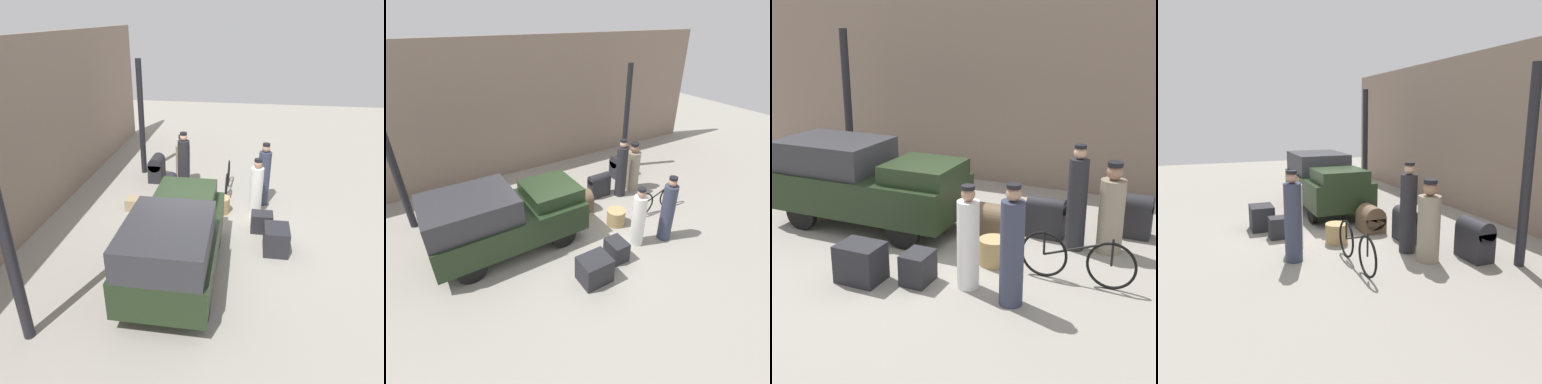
# 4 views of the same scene
# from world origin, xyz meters

# --- Properties ---
(ground_plane) EXTENTS (30.00, 30.00, 0.00)m
(ground_plane) POSITION_xyz_m (0.00, 0.00, 0.00)
(ground_plane) COLOR gray
(station_building_facade) EXTENTS (16.00, 0.15, 4.50)m
(station_building_facade) POSITION_xyz_m (0.00, 4.08, 2.25)
(station_building_facade) COLOR gray
(station_building_facade) RESTS_ON ground
(canopy_pillar_left) EXTENTS (0.19, 0.19, 3.69)m
(canopy_pillar_left) POSITION_xyz_m (-3.79, 2.35, 1.85)
(canopy_pillar_left) COLOR black
(canopy_pillar_left) RESTS_ON ground
(canopy_pillar_right) EXTENTS (0.19, 0.19, 3.69)m
(canopy_pillar_right) POSITION_xyz_m (3.51, 2.35, 1.85)
(canopy_pillar_right) COLOR black
(canopy_pillar_right) RESTS_ON ground
(truck) EXTENTS (3.62, 1.64, 1.66)m
(truck) POSITION_xyz_m (-1.89, 0.21, 0.91)
(truck) COLOR black
(truck) RESTS_ON ground
(bicycle) EXTENTS (1.79, 0.04, 0.80)m
(bicycle) POSITION_xyz_m (2.42, -0.55, 0.39)
(bicycle) COLOR black
(bicycle) RESTS_ON ground
(wicker_basket) EXTENTS (0.50, 0.50, 0.44)m
(wicker_basket) POSITION_xyz_m (1.03, -0.45, 0.22)
(wicker_basket) COLOR tan
(wicker_basket) RESTS_ON ground
(porter_carrying_trunk) EXTENTS (0.34, 0.34, 1.87)m
(porter_carrying_trunk) POSITION_xyz_m (2.10, 0.73, 0.87)
(porter_carrying_trunk) COLOR #232328
(porter_carrying_trunk) RESTS_ON ground
(porter_lifting_near_truck) EXTENTS (0.44, 0.44, 1.61)m
(porter_lifting_near_truck) POSITION_xyz_m (2.68, 0.86, 0.72)
(porter_lifting_near_truck) COLOR gray
(porter_lifting_near_truck) RESTS_ON ground
(porter_with_bicycle) EXTENTS (0.33, 0.33, 1.61)m
(porter_with_bicycle) POSITION_xyz_m (0.98, -1.37, 0.74)
(porter_with_bicycle) COLOR white
(porter_with_bicycle) RESTS_ON ground
(porter_standing_middle) EXTENTS (0.34, 0.34, 1.78)m
(porter_standing_middle) POSITION_xyz_m (1.73, -1.57, 0.83)
(porter_standing_middle) COLOR #33384C
(porter_standing_middle) RESTS_ON ground
(trunk_barrel_dark) EXTENTS (0.71, 0.42, 0.82)m
(trunk_barrel_dark) POSITION_xyz_m (2.93, 1.76, 0.43)
(trunk_barrel_dark) COLOR #232328
(trunk_barrel_dark) RESTS_ON ground
(suitcase_tan_flat) EXTENTS (0.40, 0.37, 0.33)m
(suitcase_tan_flat) POSITION_xyz_m (0.85, 1.94, 0.16)
(suitcase_tan_flat) COLOR #9E8966
(suitcase_tan_flat) RESTS_ON ground
(trunk_umber_medium) EXTENTS (0.69, 0.31, 0.77)m
(trunk_umber_medium) POSITION_xyz_m (1.49, 1.03, 0.41)
(trunk_umber_medium) COLOR #232328
(trunk_umber_medium) RESTS_ON ground
(trunk_wicker_pale) EXTENTS (0.65, 0.55, 0.64)m
(trunk_wicker_pale) POSITION_xyz_m (0.52, 0.62, 0.30)
(trunk_wicker_pale) COLOR brown
(trunk_wicker_pale) RESTS_ON ground
(trunk_large_brown) EXTENTS (0.40, 0.52, 0.49)m
(trunk_large_brown) POSITION_xyz_m (0.21, -1.54, 0.24)
(trunk_large_brown) COLOR #232328
(trunk_large_brown) RESTS_ON ground
(suitcase_small_leather) EXTENTS (0.68, 0.55, 0.60)m
(suitcase_small_leather) POSITION_xyz_m (-0.62, -1.84, 0.30)
(suitcase_small_leather) COLOR #232328
(suitcase_small_leather) RESTS_ON ground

